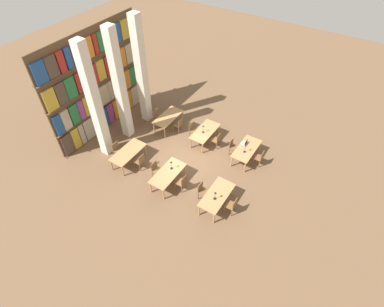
{
  "coord_description": "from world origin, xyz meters",
  "views": [
    {
      "loc": [
        -8.76,
        -5.82,
        10.97
      ],
      "look_at": [
        0.0,
        -0.24,
        0.65
      ],
      "focal_mm": 28.0,
      "sensor_mm": 36.0,
      "label": 1
    }
  ],
  "objects_px": {
    "reading_table_4": "(128,153)",
    "chair_3": "(233,146)",
    "desk_lamp_1": "(245,147)",
    "chair_5": "(156,169)",
    "chair_1": "(202,191)",
    "laptop": "(245,143)",
    "pillar_left": "(95,104)",
    "desk_lamp_3": "(203,128)",
    "chair_11": "(158,116)",
    "pillar_right": "(141,72)",
    "reading_table_0": "(217,196)",
    "desk_lamp_2": "(171,164)",
    "chair_9": "(118,150)",
    "reading_table_2": "(168,174)",
    "pillar_center": "(120,87)",
    "chair_2": "(259,157)",
    "reading_table_1": "(246,149)",
    "chair_10": "(179,124)",
    "chair_4": "(182,182)",
    "chair_6": "(216,140)",
    "chair_7": "(193,130)",
    "desk_lamp_0": "(215,194)",
    "reading_table_3": "(205,132)",
    "chair_0": "(232,205)",
    "reading_table_5": "(168,118)"
  },
  "relations": [
    {
      "from": "chair_2",
      "to": "reading_table_2",
      "type": "distance_m",
      "value": 4.59
    },
    {
      "from": "reading_table_5",
      "to": "reading_table_2",
      "type": "bearing_deg",
      "value": -144.47
    },
    {
      "from": "desk_lamp_1",
      "to": "reading_table_2",
      "type": "xyz_separation_m",
      "value": [
        -3.13,
        2.37,
        -0.41
      ]
    },
    {
      "from": "chair_0",
      "to": "reading_table_0",
      "type": "bearing_deg",
      "value": 91.21
    },
    {
      "from": "desk_lamp_1",
      "to": "chair_4",
      "type": "bearing_deg",
      "value": 151.96
    },
    {
      "from": "chair_2",
      "to": "chair_10",
      "type": "xyz_separation_m",
      "value": [
        -0.03,
        4.78,
        0.0
      ]
    },
    {
      "from": "reading_table_0",
      "to": "desk_lamp_2",
      "type": "xyz_separation_m",
      "value": [
        0.2,
        2.51,
        0.4
      ]
    },
    {
      "from": "reading_table_4",
      "to": "chair_11",
      "type": "distance_m",
      "value": 3.38
    },
    {
      "from": "pillar_left",
      "to": "reading_table_0",
      "type": "bearing_deg",
      "value": -89.41
    },
    {
      "from": "desk_lamp_1",
      "to": "chair_5",
      "type": "distance_m",
      "value": 4.4
    },
    {
      "from": "chair_7",
      "to": "chair_9",
      "type": "height_order",
      "value": "same"
    },
    {
      "from": "chair_1",
      "to": "desk_lamp_2",
      "type": "height_order",
      "value": "desk_lamp_2"
    },
    {
      "from": "reading_table_2",
      "to": "chair_5",
      "type": "distance_m",
      "value": 0.74
    },
    {
      "from": "pillar_left",
      "to": "desk_lamp_0",
      "type": "relative_size",
      "value": 13.48
    },
    {
      "from": "reading_table_0",
      "to": "chair_7",
      "type": "xyz_separation_m",
      "value": [
        3.28,
        3.29,
        -0.16
      ]
    },
    {
      "from": "desk_lamp_0",
      "to": "reading_table_3",
      "type": "distance_m",
      "value": 4.43
    },
    {
      "from": "chair_6",
      "to": "reading_table_4",
      "type": "bearing_deg",
      "value": 136.95
    },
    {
      "from": "chair_5",
      "to": "chair_9",
      "type": "distance_m",
      "value": 2.46
    },
    {
      "from": "pillar_center",
      "to": "chair_7",
      "type": "height_order",
      "value": "pillar_center"
    },
    {
      "from": "chair_7",
      "to": "chair_1",
      "type": "bearing_deg",
      "value": 38.12
    },
    {
      "from": "pillar_left",
      "to": "chair_2",
      "type": "height_order",
      "value": "pillar_left"
    },
    {
      "from": "reading_table_2",
      "to": "chair_10",
      "type": "distance_m",
      "value": 3.79
    },
    {
      "from": "pillar_right",
      "to": "chair_6",
      "type": "xyz_separation_m",
      "value": [
        0.03,
        -4.62,
        -2.51
      ]
    },
    {
      "from": "desk_lamp_2",
      "to": "pillar_center",
      "type": "bearing_deg",
      "value": 70.53
    },
    {
      "from": "pillar_right",
      "to": "chair_4",
      "type": "distance_m",
      "value": 6.27
    },
    {
      "from": "reading_table_3",
      "to": "chair_7",
      "type": "xyz_separation_m",
      "value": [
        -0.05,
        0.72,
        -0.16
      ]
    },
    {
      "from": "desk_lamp_2",
      "to": "pillar_left",
      "type": "bearing_deg",
      "value": 93.79
    },
    {
      "from": "chair_2",
      "to": "reading_table_2",
      "type": "relative_size",
      "value": 0.47
    },
    {
      "from": "chair_6",
      "to": "chair_1",
      "type": "bearing_deg",
      "value": -161.16
    },
    {
      "from": "reading_table_2",
      "to": "chair_1",
      "type": "bearing_deg",
      "value": -85.53
    },
    {
      "from": "laptop",
      "to": "pillar_right",
      "type": "bearing_deg",
      "value": -87.07
    },
    {
      "from": "desk_lamp_1",
      "to": "chair_2",
      "type": "bearing_deg",
      "value": -68.35
    },
    {
      "from": "pillar_left",
      "to": "chair_3",
      "type": "height_order",
      "value": "pillar_left"
    },
    {
      "from": "reading_table_1",
      "to": "chair_10",
      "type": "relative_size",
      "value": 2.11
    },
    {
      "from": "reading_table_4",
      "to": "chair_3",
      "type": "bearing_deg",
      "value": -50.72
    },
    {
      "from": "chair_2",
      "to": "chair_5",
      "type": "height_order",
      "value": "same"
    },
    {
      "from": "chair_6",
      "to": "reading_table_5",
      "type": "height_order",
      "value": "chair_6"
    },
    {
      "from": "pillar_center",
      "to": "chair_3",
      "type": "xyz_separation_m",
      "value": [
        1.69,
        -5.59,
        -2.51
      ]
    },
    {
      "from": "chair_3",
      "to": "reading_table_1",
      "type": "bearing_deg",
      "value": 90.79
    },
    {
      "from": "chair_4",
      "to": "chair_9",
      "type": "height_order",
      "value": "same"
    },
    {
      "from": "chair_10",
      "to": "laptop",
      "type": "bearing_deg",
      "value": -85.4
    },
    {
      "from": "reading_table_0",
      "to": "desk_lamp_3",
      "type": "distance_m",
      "value": 4.12
    },
    {
      "from": "pillar_right",
      "to": "chair_3",
      "type": "relative_size",
      "value": 6.73
    },
    {
      "from": "reading_table_4",
      "to": "chair_9",
      "type": "bearing_deg",
      "value": 90.44
    },
    {
      "from": "chair_9",
      "to": "chair_11",
      "type": "bearing_deg",
      "value": 179.58
    },
    {
      "from": "chair_2",
      "to": "laptop",
      "type": "bearing_deg",
      "value": 74.11
    },
    {
      "from": "chair_1",
      "to": "laptop",
      "type": "xyz_separation_m",
      "value": [
        3.55,
        -0.33,
        0.28
      ]
    },
    {
      "from": "desk_lamp_1",
      "to": "chair_7",
      "type": "distance_m",
      "value": 3.22
    },
    {
      "from": "pillar_left",
      "to": "desk_lamp_3",
      "type": "xyz_separation_m",
      "value": [
        3.24,
        -3.86,
        -1.97
      ]
    },
    {
      "from": "reading_table_1",
      "to": "laptop",
      "type": "bearing_deg",
      "value": 42.75
    }
  ]
}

